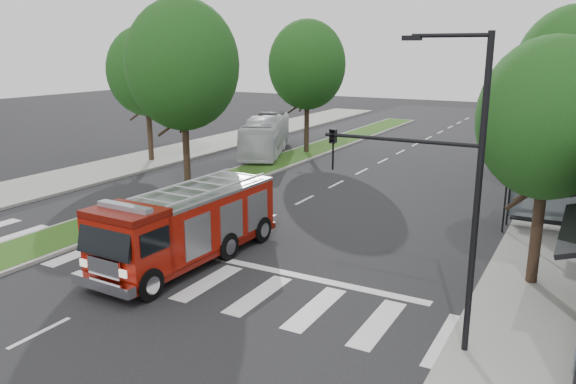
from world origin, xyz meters
name	(u,v)px	position (x,y,z in m)	size (l,w,h in m)	color
ground	(213,246)	(0.00, 0.00, 0.00)	(140.00, 140.00, 0.00)	black
sidewalk_right	(575,224)	(12.50, 10.00, 0.07)	(5.00, 80.00, 0.15)	gray
sidewalk_left	(125,165)	(-14.50, 10.00, 0.07)	(5.00, 80.00, 0.15)	gray
median	(294,157)	(-6.00, 18.00, 0.08)	(3.00, 50.00, 0.15)	gray
bus_shelter	(545,186)	(11.20, 8.15, 2.04)	(3.20, 1.60, 2.61)	black
tree_right_near	(550,119)	(11.50, 2.00, 5.51)	(4.40, 4.40, 8.05)	black
tree_right_mid	(573,73)	(11.50, 14.00, 6.49)	(5.60, 5.60, 9.72)	black
tree_median_near	(182,65)	(-6.00, 6.00, 6.81)	(5.80, 5.80, 10.16)	black
tree_median_far	(307,65)	(-6.00, 20.00, 6.49)	(5.60, 5.60, 9.72)	black
tree_left_mid	(146,71)	(-14.00, 12.00, 6.16)	(5.20, 5.20, 9.16)	black
streetlight_right_near	(442,173)	(9.61, -3.50, 4.67)	(4.08, 0.22, 8.00)	black
streetlight_right_far	(552,103)	(10.35, 20.00, 4.48)	(2.11, 0.20, 8.00)	black
fire_engine	(188,226)	(0.20, -1.71, 1.38)	(2.78, 8.36, 2.87)	#5E0B05
city_bus	(266,135)	(-8.50, 18.28, 1.41)	(2.37, 10.12, 2.82)	silver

